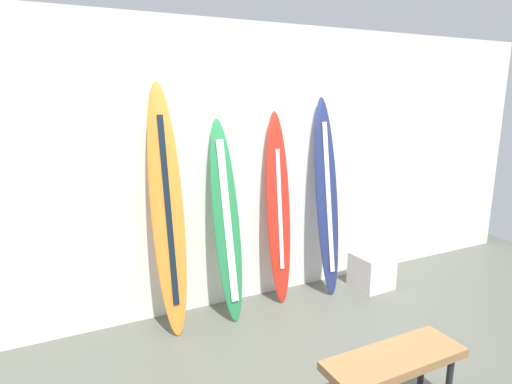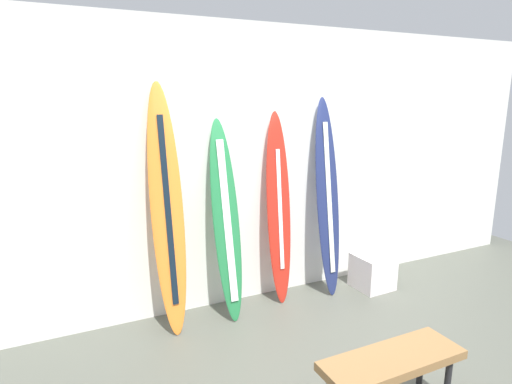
{
  "view_description": "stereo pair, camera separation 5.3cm",
  "coord_description": "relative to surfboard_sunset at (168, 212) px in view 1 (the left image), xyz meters",
  "views": [
    {
      "loc": [
        -2.05,
        -2.62,
        2.11
      ],
      "look_at": [
        -0.3,
        0.95,
        1.21
      ],
      "focal_mm": 29.85,
      "sensor_mm": 36.0,
      "label": 1
    },
    {
      "loc": [
        -2.0,
        -2.64,
        2.11
      ],
      "look_at": [
        -0.3,
        0.95,
        1.21
      ],
      "focal_mm": 29.85,
      "sensor_mm": 36.0,
      "label": 2
    }
  ],
  "objects": [
    {
      "name": "surfboard_navy",
      "position": [
        1.72,
        0.03,
        -0.07
      ],
      "size": [
        0.28,
        0.38,
        2.1
      ],
      "color": "navy",
      "rests_on": "ground"
    },
    {
      "name": "display_block_left",
      "position": [
        2.24,
        -0.15,
        -0.92
      ],
      "size": [
        0.4,
        0.4,
        0.38
      ],
      "color": "silver",
      "rests_on": "ground"
    },
    {
      "name": "surfboard_sunset",
      "position": [
        0.0,
        0.0,
        0.0
      ],
      "size": [
        0.29,
        0.43,
        2.24
      ],
      "color": "orange",
      "rests_on": "ground"
    },
    {
      "name": "surfboard_crimson",
      "position": [
        1.15,
        0.06,
        -0.13
      ],
      "size": [
        0.27,
        0.29,
        1.97
      ],
      "color": "red",
      "rests_on": "ground"
    },
    {
      "name": "wall_back",
      "position": [
        1.16,
        0.34,
        0.29
      ],
      "size": [
        7.2,
        0.2,
        2.8
      ],
      "primitive_type": "cube",
      "color": "silver",
      "rests_on": "ground"
    },
    {
      "name": "surfboard_emerald",
      "position": [
        0.56,
        0.0,
        -0.17
      ],
      "size": [
        0.28,
        0.45,
        1.91
      ],
      "color": "#23753F",
      "rests_on": "ground"
    },
    {
      "name": "ground",
      "position": [
        1.16,
        -0.96,
        -1.13
      ],
      "size": [
        8.0,
        8.0,
        0.04
      ],
      "primitive_type": "cube",
      "color": "#51544A"
    },
    {
      "name": "bench",
      "position": [
        1.03,
        -1.75,
        -0.72
      ],
      "size": [
        1.0,
        0.34,
        0.44
      ],
      "color": "olive",
      "rests_on": "ground"
    }
  ]
}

